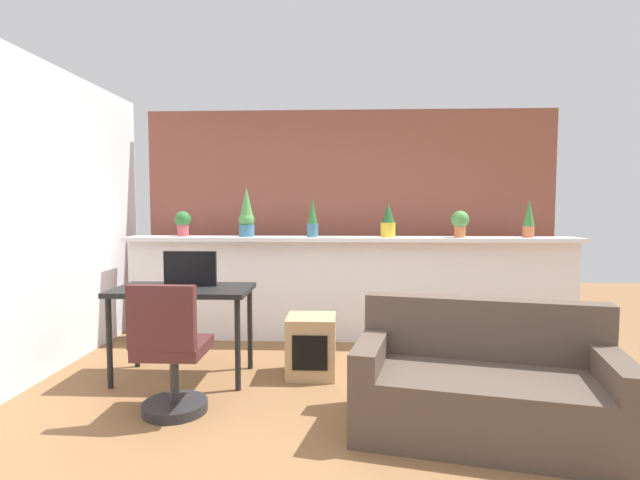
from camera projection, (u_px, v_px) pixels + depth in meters
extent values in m
plane|color=brown|center=(355.00, 426.00, 3.11)|extent=(12.00, 12.00, 0.00)
cube|color=white|center=(350.00, 291.00, 5.07)|extent=(4.64, 0.16, 1.05)
cube|color=white|center=(350.00, 239.00, 4.99)|extent=(4.64, 0.36, 0.04)
cube|color=brown|center=(349.00, 220.00, 5.62)|extent=(4.64, 0.10, 2.50)
cube|color=white|center=(1.00, 221.00, 3.53)|extent=(0.12, 4.40, 2.60)
cylinder|color=#B7474C|center=(183.00, 231.00, 5.10)|extent=(0.12, 0.12, 0.12)
sphere|color=#2D7033|center=(183.00, 219.00, 5.09)|extent=(0.17, 0.17, 0.17)
cylinder|color=#386B84|center=(247.00, 231.00, 5.05)|extent=(0.16, 0.16, 0.13)
sphere|color=#4C9347|center=(247.00, 220.00, 5.04)|extent=(0.16, 0.16, 0.16)
cone|color=#4C9347|center=(246.00, 202.00, 5.02)|extent=(0.14, 0.14, 0.31)
cylinder|color=#386B84|center=(312.00, 230.00, 4.99)|extent=(0.12, 0.12, 0.14)
cone|color=#2D7033|center=(312.00, 211.00, 4.97)|extent=(0.10, 0.10, 0.27)
cylinder|color=gold|center=(388.00, 230.00, 4.98)|extent=(0.15, 0.15, 0.15)
cone|color=#235B2D|center=(388.00, 213.00, 4.96)|extent=(0.14, 0.14, 0.20)
cylinder|color=#C66B42|center=(460.00, 232.00, 4.93)|extent=(0.11, 0.11, 0.12)
sphere|color=#4C9347|center=(460.00, 219.00, 4.92)|extent=(0.18, 0.18, 0.18)
cylinder|color=#C66B42|center=(528.00, 232.00, 4.93)|extent=(0.11, 0.11, 0.12)
cone|color=#3D843D|center=(529.00, 212.00, 4.91)|extent=(0.11, 0.11, 0.28)
cylinder|color=black|center=(109.00, 343.00, 3.74)|extent=(0.04, 0.04, 0.71)
cylinder|color=black|center=(238.00, 345.00, 3.70)|extent=(0.04, 0.04, 0.71)
cylinder|color=black|center=(137.00, 327.00, 4.24)|extent=(0.04, 0.04, 0.71)
cylinder|color=black|center=(250.00, 328.00, 4.20)|extent=(0.04, 0.04, 0.71)
cube|color=black|center=(183.00, 290.00, 3.94)|extent=(1.10, 0.60, 0.04)
cube|color=black|center=(190.00, 269.00, 4.01)|extent=(0.44, 0.04, 0.29)
cylinder|color=#262628|center=(175.00, 407.00, 3.33)|extent=(0.44, 0.44, 0.07)
cylinder|color=#333333|center=(174.00, 378.00, 3.32)|extent=(0.06, 0.06, 0.34)
cube|color=#4C2323|center=(174.00, 347.00, 3.30)|extent=(0.44, 0.44, 0.08)
cube|color=#4C2323|center=(162.00, 318.00, 3.09)|extent=(0.44, 0.09, 0.42)
cube|color=tan|center=(311.00, 346.00, 4.04)|extent=(0.40, 0.40, 0.50)
cube|color=black|center=(310.00, 353.00, 3.85)|extent=(0.28, 0.04, 0.28)
cube|color=brown|center=(484.00, 405.00, 2.96)|extent=(1.69, 1.08, 0.40)
cube|color=brown|center=(483.00, 328.00, 3.22)|extent=(1.56, 0.49, 0.40)
cube|color=brown|center=(371.00, 351.00, 3.12)|extent=(0.32, 0.78, 0.16)
cube|color=brown|center=(615.00, 370.00, 2.76)|extent=(0.32, 0.78, 0.16)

